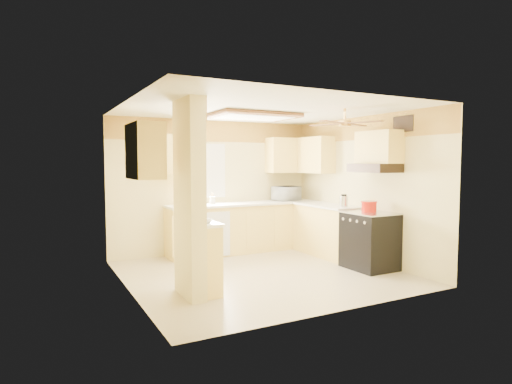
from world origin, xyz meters
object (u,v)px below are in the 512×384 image
stove (370,240)px  dutch_oven (369,206)px  bowl (205,221)px  microwave (286,193)px  kettle (344,201)px

stove → dutch_oven: (0.02, 0.05, 0.54)m
bowl → dutch_oven: size_ratio=0.76×
stove → dutch_oven: dutch_oven is taller
microwave → bowl: bearing=32.3°
microwave → dutch_oven: size_ratio=2.01×
bowl → dutch_oven: bearing=2.4°
dutch_oven → bowl: bearing=-177.6°
stove → microwave: 2.27m
bowl → kettle: (2.83, 0.71, 0.08)m
stove → microwave: (-0.23, 2.17, 0.62)m
bowl → microwave: bearing=40.6°
stove → microwave: size_ratio=1.77×
stove → kettle: bearing=91.0°
microwave → dutch_oven: 2.13m
dutch_oven → kettle: (-0.03, 0.59, 0.04)m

